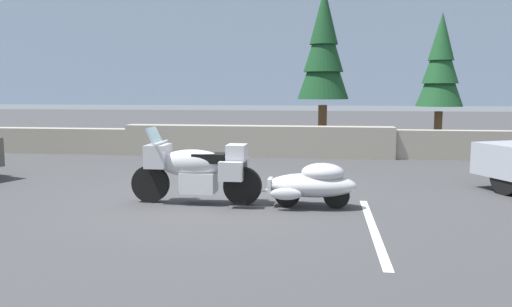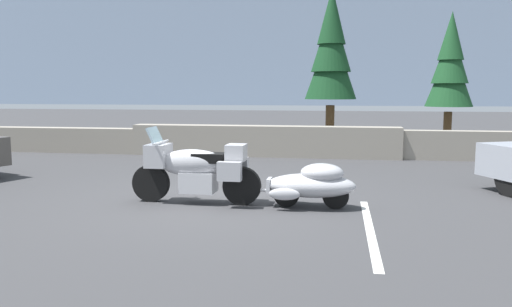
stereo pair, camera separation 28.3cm
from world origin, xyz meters
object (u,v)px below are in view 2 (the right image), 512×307
object	(u,v)px
car_shaped_trailer	(312,184)
pine_tree_secondary	(450,65)
touring_motorcycle	(195,168)
pine_tree_tall	(331,50)

from	to	relation	value
car_shaped_trailer	pine_tree_secondary	size ratio (longest dim) A/B	0.50
touring_motorcycle	pine_tree_secondary	size ratio (longest dim) A/B	0.52
pine_tree_tall	touring_motorcycle	bearing A→B (deg)	-105.30
pine_tree_tall	pine_tree_secondary	world-z (taller)	pine_tree_tall
car_shaped_trailer	pine_tree_tall	bearing A→B (deg)	88.96
touring_motorcycle	car_shaped_trailer	size ratio (longest dim) A/B	1.05
pine_tree_tall	pine_tree_secondary	bearing A→B (deg)	10.85
pine_tree_secondary	touring_motorcycle	bearing A→B (deg)	-124.34
touring_motorcycle	pine_tree_tall	size ratio (longest dim) A/B	0.45
pine_tree_tall	pine_tree_secondary	xyz separation A→B (m)	(3.74, 0.72, -0.46)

